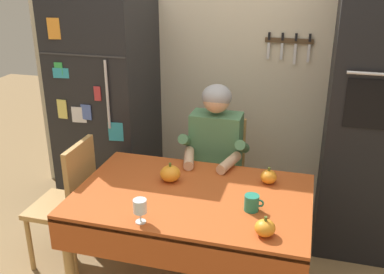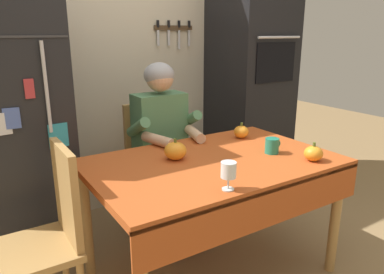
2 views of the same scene
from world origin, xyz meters
name	(u,v)px [view 1 (image 1 of 2)]	position (x,y,z in m)	size (l,w,h in m)	color
back_wall_assembly	(240,59)	(0.05, 1.35, 1.30)	(3.70, 0.13, 2.60)	beige
refrigerator	(108,111)	(-0.95, 0.96, 0.90)	(0.68, 0.71, 1.80)	black
wall_oven	(372,113)	(1.05, 1.00, 1.05)	(0.60, 0.64, 2.10)	black
dining_table	(191,208)	(0.00, 0.08, 0.66)	(1.40, 0.90, 0.74)	tan
chair_behind_person	(219,173)	(0.00, 0.87, 0.51)	(0.40, 0.40, 0.93)	tan
seated_person	(214,156)	(0.00, 0.68, 0.74)	(0.47, 0.55, 1.25)	#38384C
chair_left_side	(70,199)	(-0.90, 0.20, 0.51)	(0.40, 0.40, 0.93)	tan
coffee_mug	(252,203)	(0.37, 0.01, 0.79)	(0.11, 0.08, 0.09)	#237F66
wine_glass	(140,207)	(-0.18, -0.27, 0.83)	(0.07, 0.07, 0.14)	white
pumpkin_large	(170,174)	(-0.18, 0.22, 0.79)	(0.13, 0.13, 0.12)	orange
pumpkin_medium	(269,177)	(0.42, 0.36, 0.78)	(0.10, 0.10, 0.11)	orange
pumpkin_small	(265,228)	(0.47, -0.22, 0.78)	(0.11, 0.11, 0.11)	orange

